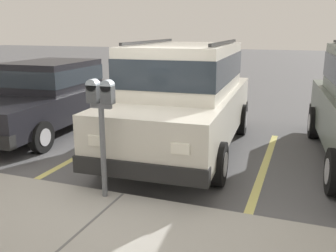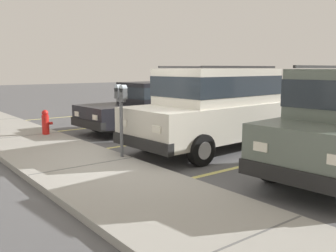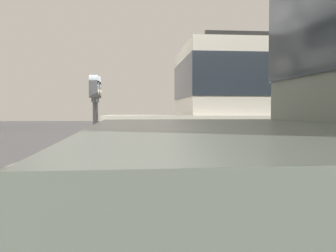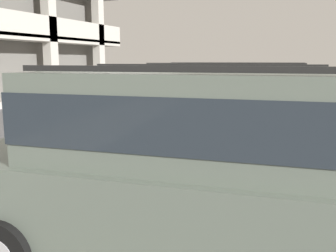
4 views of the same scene
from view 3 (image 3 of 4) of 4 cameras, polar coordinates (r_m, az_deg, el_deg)
ground_plane at (r=4.99m, az=-7.18°, el=-11.99°), size 80.00×80.00×0.10m
sidewalk at (r=5.23m, az=-21.76°, el=-10.21°), size 40.00×2.20×0.12m
parking_stall_lines at (r=6.61m, az=6.36°, el=-7.97°), size 13.02×4.80×0.01m
silver_suv at (r=5.08m, az=18.46°, el=1.16°), size 2.20×4.87×2.03m
dark_hatchback at (r=8.37m, az=12.55°, el=-0.21°), size 1.99×4.56×1.54m
parking_meter_near at (r=5.07m, az=-11.01°, el=3.13°), size 0.35×0.12×1.53m
fire_hydrant at (r=8.80m, az=-9.25°, el=-2.40°), size 0.30×0.30×0.70m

